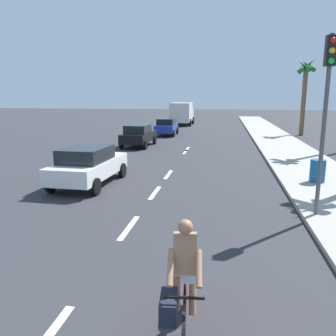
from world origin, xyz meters
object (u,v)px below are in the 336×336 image
parked_car_white (88,164)px  palm_tree_distant (305,80)px  parked_car_blue (166,126)px  trash_bin_near (318,171)px  parked_car_black (138,135)px  delivery_truck (182,113)px  cyclist (181,285)px  traffic_signal (327,94)px

parked_car_white → palm_tree_distant: (12.46, 20.58, 4.16)m
parked_car_blue → trash_bin_near: 19.49m
parked_car_black → delivery_truck: size_ratio=0.66×
parked_car_blue → parked_car_white: bearing=-91.1°
cyclist → parked_car_white: cyclist is taller
cyclist → palm_tree_distant: palm_tree_distant is taller
cyclist → palm_tree_distant: size_ratio=0.26×
palm_tree_distant → traffic_signal: 23.75m
traffic_signal → trash_bin_near: traffic_signal is taller
parked_car_black → delivery_truck: delivery_truck is taller
cyclist → parked_car_blue: 27.49m
parked_car_white → trash_bin_near: size_ratio=4.80×
traffic_signal → trash_bin_near: bearing=76.1°
parked_car_white → delivery_truck: (-0.02, 30.91, 0.66)m
parked_car_blue → parked_car_black: bearing=-96.9°
parked_car_blue → trash_bin_near: (9.16, -17.20, -0.24)m
parked_car_blue → delivery_truck: size_ratio=0.65×
parked_car_black → palm_tree_distant: palm_tree_distant is taller
cyclist → parked_car_white: (-4.88, 8.42, 0.01)m
parked_car_black → parked_car_blue: size_ratio=1.01×
parked_car_white → delivery_truck: delivery_truck is taller
cyclist → trash_bin_near: (4.32, 9.86, -0.23)m
trash_bin_near → parked_car_black: bearing=135.7°
cyclist → parked_car_white: 9.74m
delivery_truck → traffic_signal: bearing=-76.5°
parked_car_white → parked_car_blue: 18.63m
parked_car_black → palm_tree_distant: size_ratio=0.59×
parked_car_white → trash_bin_near: bearing=11.2°
palm_tree_distant → trash_bin_near: size_ratio=7.69×
parked_car_blue → traffic_signal: traffic_signal is taller
cyclist → delivery_truck: 39.64m
parked_car_white → trash_bin_near: 9.32m
cyclist → parked_car_black: (-5.61, 19.55, 0.01)m
cyclist → trash_bin_near: cyclist is taller
cyclist → traffic_signal: bearing=-125.6°
delivery_truck → palm_tree_distant: bearing=-39.8°
cyclist → palm_tree_distant: (7.58, 29.01, 4.17)m
parked_car_blue → palm_tree_distant: bearing=7.9°
parked_car_black → parked_car_blue: same height
parked_car_white → parked_car_blue: size_ratio=1.08×
parked_car_black → trash_bin_near: parked_car_black is taller
parked_car_blue → traffic_signal: (8.13, -21.37, 2.77)m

